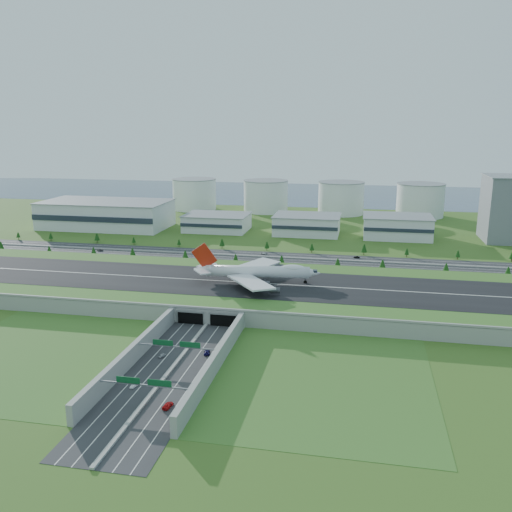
% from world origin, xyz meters
% --- Properties ---
extents(ground, '(1200.00, 1200.00, 0.00)m').
position_xyz_m(ground, '(0.00, 0.00, 0.00)').
color(ground, '#2F571B').
rests_on(ground, ground).
extents(airfield_deck, '(520.00, 100.00, 9.20)m').
position_xyz_m(airfield_deck, '(0.00, -0.09, 4.12)').
color(airfield_deck, gray).
rests_on(airfield_deck, ground).
extents(underpass_road, '(38.80, 120.40, 8.00)m').
position_xyz_m(underpass_road, '(0.00, -99.42, 3.43)').
color(underpass_road, '#28282B').
rests_on(underpass_road, ground).
extents(sign_gantry_near, '(38.70, 0.70, 9.80)m').
position_xyz_m(sign_gantry_near, '(0.00, -95.04, 6.95)').
color(sign_gantry_near, gray).
rests_on(sign_gantry_near, ground).
extents(sign_gantry_far, '(38.70, 0.70, 9.80)m').
position_xyz_m(sign_gantry_far, '(0.00, -130.04, 6.95)').
color(sign_gantry_far, gray).
rests_on(sign_gantry_far, ground).
extents(north_expressway, '(560.00, 36.00, 0.12)m').
position_xyz_m(north_expressway, '(0.00, 95.00, 0.06)').
color(north_expressway, '#28282B').
rests_on(north_expressway, ground).
extents(tree_row, '(501.53, 48.60, 8.36)m').
position_xyz_m(tree_row, '(18.07, 94.83, 4.64)').
color(tree_row, '#3D2819').
rests_on(tree_row, ground).
extents(hangar_west, '(120.00, 60.00, 25.00)m').
position_xyz_m(hangar_west, '(-170.00, 185.00, 12.50)').
color(hangar_west, silver).
rests_on(hangar_west, ground).
extents(hangar_mid_a, '(58.00, 42.00, 15.00)m').
position_xyz_m(hangar_mid_a, '(-60.00, 190.00, 7.50)').
color(hangar_mid_a, silver).
rests_on(hangar_mid_a, ground).
extents(hangar_mid_b, '(58.00, 42.00, 17.00)m').
position_xyz_m(hangar_mid_b, '(25.00, 190.00, 8.50)').
color(hangar_mid_b, silver).
rests_on(hangar_mid_b, ground).
extents(hangar_mid_c, '(58.00, 42.00, 19.00)m').
position_xyz_m(hangar_mid_c, '(105.00, 190.00, 9.50)').
color(hangar_mid_c, silver).
rests_on(hangar_mid_c, ground).
extents(fuel_tank_a, '(50.00, 50.00, 35.00)m').
position_xyz_m(fuel_tank_a, '(-120.00, 310.00, 17.50)').
color(fuel_tank_a, white).
rests_on(fuel_tank_a, ground).
extents(fuel_tank_b, '(50.00, 50.00, 35.00)m').
position_xyz_m(fuel_tank_b, '(-35.00, 310.00, 17.50)').
color(fuel_tank_b, white).
rests_on(fuel_tank_b, ground).
extents(fuel_tank_c, '(50.00, 50.00, 35.00)m').
position_xyz_m(fuel_tank_c, '(50.00, 310.00, 17.50)').
color(fuel_tank_c, white).
rests_on(fuel_tank_c, ground).
extents(fuel_tank_d, '(50.00, 50.00, 35.00)m').
position_xyz_m(fuel_tank_d, '(135.00, 310.00, 17.50)').
color(fuel_tank_d, white).
rests_on(fuel_tank_d, ground).
extents(bay_water, '(1200.00, 260.00, 0.06)m').
position_xyz_m(bay_water, '(0.00, 480.00, 0.03)').
color(bay_water, '#32455F').
rests_on(bay_water, ground).
extents(boeing_747, '(75.61, 71.13, 23.40)m').
position_xyz_m(boeing_747, '(15.19, 2.17, 14.61)').
color(boeing_747, silver).
rests_on(boeing_747, airfield_deck).
extents(car_0, '(3.29, 4.66, 1.47)m').
position_xyz_m(car_0, '(-8.13, -91.18, 0.86)').
color(car_0, '#ACADB1').
rests_on(car_0, ground).
extents(car_1, '(2.28, 4.35, 1.36)m').
position_xyz_m(car_1, '(-8.82, -119.42, 0.80)').
color(car_1, white).
rests_on(car_1, ground).
extents(car_2, '(3.81, 6.01, 1.55)m').
position_xyz_m(car_2, '(10.10, -84.35, 0.89)').
color(car_2, '#100D45').
rests_on(car_2, ground).
extents(car_3, '(3.11, 6.13, 1.71)m').
position_xyz_m(car_3, '(9.30, -131.50, 0.97)').
color(car_3, red).
rests_on(car_3, ground).
extents(car_4, '(4.75, 2.54, 1.54)m').
position_xyz_m(car_4, '(-128.76, 89.30, 0.89)').
color(car_4, '#4F4E52').
rests_on(car_4, ground).
extents(car_5, '(4.58, 1.62, 1.51)m').
position_xyz_m(car_5, '(71.58, 105.42, 0.87)').
color(car_5, black).
rests_on(car_5, ground).
extents(car_7, '(5.56, 3.55, 1.50)m').
position_xyz_m(car_7, '(0.77, 103.15, 0.87)').
color(car_7, silver).
rests_on(car_7, ground).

